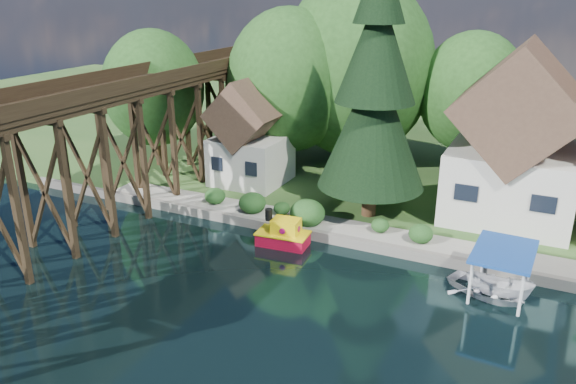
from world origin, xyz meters
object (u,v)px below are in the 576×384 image
house_left (515,145)px  boat_white_a (486,288)px  shed (251,139)px  tugboat (284,235)px  conifer (375,92)px  boat_canopy (501,277)px  trestle_bridge (107,141)px

house_left → boat_white_a: (0.14, -10.22, -4.73)m
boat_white_a → house_left: bearing=22.8°
shed → tugboat: 10.79m
tugboat → boat_white_a: (11.57, -0.76, -0.26)m
conifer → tugboat: size_ratio=5.18×
tugboat → boat_canopy: 12.18m
trestle_bridge → conifer: 16.78m
shed → boat_canopy: bearing=-24.9°
shed → boat_canopy: 20.81m
house_left → boat_canopy: 10.99m
house_left → boat_white_a: size_ratio=2.82×
trestle_bridge → tugboat: (11.56, 1.37, -4.69)m
tugboat → boat_canopy: bearing=-3.5°
conifer → tugboat: (-3.44, -5.49, -7.77)m
trestle_bridge → conifer: size_ratio=2.68×
boat_white_a → boat_canopy: bearing=-65.9°
shed → tugboat: shed is taller
house_left → shed: house_left is taller
conifer → tugboat: 10.12m
conifer → boat_white_a: conifer is taller
trestle_bridge → shed: bearing=61.8°
trestle_bridge → house_left: size_ratio=4.01×
tugboat → boat_white_a: 11.60m
boat_canopy → tugboat: bearing=176.5°
boat_canopy → house_left: bearing=94.0°
tugboat → shed: bearing=129.5°
trestle_bridge → boat_white_a: size_ratio=11.30×
shed → tugboat: (6.56, -7.96, -3.16)m
boat_white_a → boat_canopy: size_ratio=0.95×
tugboat → boat_canopy: (12.14, -0.74, 0.44)m
house_left → boat_canopy: size_ratio=2.67×
trestle_bridge → house_left: 25.42m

